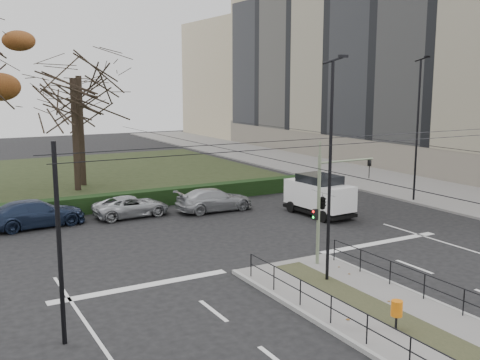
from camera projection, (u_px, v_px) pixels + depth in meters
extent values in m
plane|color=black|center=(360.00, 304.00, 19.46)|extent=(140.00, 140.00, 0.00)
cube|color=slate|center=(415.00, 330.00, 17.30)|extent=(4.40, 15.00, 0.14)
cube|color=slate|center=(348.00, 174.00, 47.03)|extent=(8.00, 90.00, 0.14)
cube|color=#232C16|center=(27.00, 180.00, 44.05)|extent=(38.00, 26.00, 0.10)
cube|color=black|center=(65.00, 207.00, 32.46)|extent=(38.00, 1.00, 1.00)
cube|color=#C3B58D|center=(421.00, 67.00, 52.05)|extent=(12.00, 52.00, 18.00)
cube|color=black|center=(372.00, 56.00, 48.98)|extent=(0.10, 50.96, 14.76)
cylinder|color=black|center=(251.00, 265.00, 21.81)|extent=(0.04, 0.04, 0.90)
cylinder|color=black|center=(334.00, 250.00, 23.79)|extent=(0.04, 0.04, 0.90)
cylinder|color=black|center=(368.00, 315.00, 16.06)|extent=(0.04, 13.20, 0.04)
cylinder|color=black|center=(465.00, 289.00, 18.04)|extent=(0.04, 13.20, 0.04)
cylinder|color=black|center=(59.00, 245.00, 16.04)|extent=(0.14, 0.14, 6.00)
cylinder|color=black|center=(346.00, 144.00, 19.38)|extent=(20.00, 0.02, 0.02)
cylinder|color=black|center=(312.00, 139.00, 21.10)|extent=(20.00, 0.02, 0.02)
cylinder|color=black|center=(318.00, 169.00, 15.15)|extent=(0.02, 34.00, 0.02)
cylinder|color=gray|center=(318.00, 210.00, 23.05)|extent=(0.14, 0.14, 4.60)
cylinder|color=gray|center=(347.00, 161.00, 23.40)|extent=(2.83, 0.09, 0.09)
imported|color=black|center=(369.00, 169.00, 24.07)|extent=(0.14, 0.17, 0.80)
imported|color=black|center=(322.00, 201.00, 23.08)|extent=(0.47, 1.77, 0.71)
cube|color=black|center=(315.00, 214.00, 23.00)|extent=(0.19, 0.14, 0.44)
sphere|color=#FF0C0C|center=(314.00, 212.00, 22.94)|extent=(0.10, 0.10, 0.10)
sphere|color=#0CE533|center=(313.00, 217.00, 22.98)|extent=(0.10, 0.10, 0.10)
cylinder|color=black|center=(396.00, 322.00, 17.17)|extent=(0.07, 0.07, 0.44)
cylinder|color=orange|center=(397.00, 308.00, 17.09)|extent=(0.35, 0.35, 0.49)
cylinder|color=black|center=(330.00, 174.00, 20.80)|extent=(0.12, 0.12, 8.24)
cube|color=black|center=(343.00, 56.00, 20.30)|extent=(0.36, 0.14, 0.10)
cylinder|color=black|center=(417.00, 131.00, 35.48)|extent=(0.13, 0.13, 8.89)
cube|color=black|center=(427.00, 57.00, 34.94)|extent=(0.39, 0.16, 0.11)
imported|color=#1C2741|center=(36.00, 213.00, 29.85)|extent=(5.21, 2.48, 1.47)
imported|color=#A1A4A8|center=(131.00, 206.00, 32.18)|extent=(4.40, 2.15, 1.20)
cube|color=white|center=(319.00, 195.00, 32.42)|extent=(2.09, 4.45, 1.41)
cube|color=black|center=(319.00, 180.00, 32.28)|extent=(1.83, 2.49, 0.66)
cube|color=black|center=(319.00, 210.00, 32.58)|extent=(2.14, 4.54, 0.18)
cylinder|color=black|center=(348.00, 212.00, 31.88)|extent=(0.26, 0.67, 0.66)
cylinder|color=black|center=(323.00, 216.00, 30.90)|extent=(0.26, 0.67, 0.66)
cylinder|color=black|center=(315.00, 203.00, 34.25)|extent=(0.26, 0.67, 0.66)
cylinder|color=black|center=(291.00, 207.00, 33.27)|extent=(0.26, 0.67, 0.66)
cylinder|color=black|center=(81.00, 131.00, 41.07)|extent=(0.44, 0.44, 8.00)
cylinder|color=black|center=(75.00, 135.00, 39.11)|extent=(0.44, 0.44, 7.79)
imported|color=#A1A4A8|center=(214.00, 200.00, 33.61)|extent=(4.73, 2.00, 1.36)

